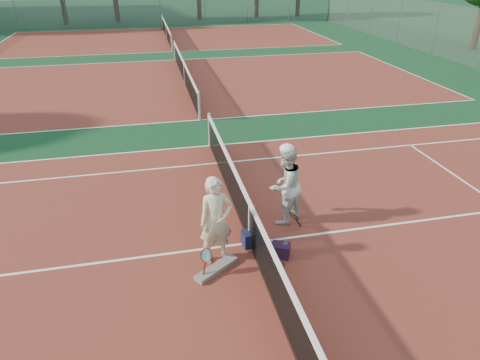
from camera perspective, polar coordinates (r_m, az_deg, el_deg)
name	(u,v)px	position (r m, az deg, el deg)	size (l,w,h in m)	color
ground	(249,243)	(9.26, 1.27, -8.43)	(130.00, 130.00, 0.00)	#0E341A
court_main	(249,243)	(9.26, 1.27, -8.41)	(23.77, 10.97, 0.01)	maroon
court_far_a	(185,83)	(21.55, -7.36, 12.70)	(23.77, 10.97, 0.01)	maroon
court_far_b	(167,38)	(34.75, -9.74, 18.16)	(23.77, 10.97, 0.01)	maroon
net_main	(250,223)	(8.97, 1.30, -5.79)	(0.10, 10.98, 1.02)	black
net_far_a	(184,73)	(21.43, -7.44, 14.01)	(0.10, 10.98, 1.02)	black
net_far_b	(166,31)	(34.68, -9.81, 18.98)	(0.10, 10.98, 1.02)	black
fence_back	(160,8)	(41.50, -10.59, 21.65)	(32.00, 0.06, 3.00)	slate
player_a	(216,221)	(8.31, -3.21, -5.44)	(0.67, 0.44, 1.83)	beige
player_b	(285,185)	(9.59, 6.02, -0.69)	(0.90, 0.70, 1.85)	silver
racket_red	(207,262)	(8.32, -4.49, -10.86)	(0.26, 0.27, 0.56)	maroon
racket_black_held	(293,221)	(9.58, 7.10, -5.46)	(0.37, 0.27, 0.51)	black
racket_spare	(278,264)	(8.71, 5.04, -11.10)	(0.60, 0.27, 0.03)	black
sports_bag_navy	(252,238)	(9.13, 1.66, -7.74)	(0.42, 0.29, 0.33)	black
sports_bag_purple	(281,250)	(8.85, 5.44, -9.32)	(0.37, 0.25, 0.30)	black
net_cover_canvas	(216,269)	(8.52, -3.17, -11.72)	(0.98, 0.23, 0.10)	#67615D
water_bottle	(285,249)	(8.88, 6.02, -9.19)	(0.09, 0.09, 0.30)	#C9E8FF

